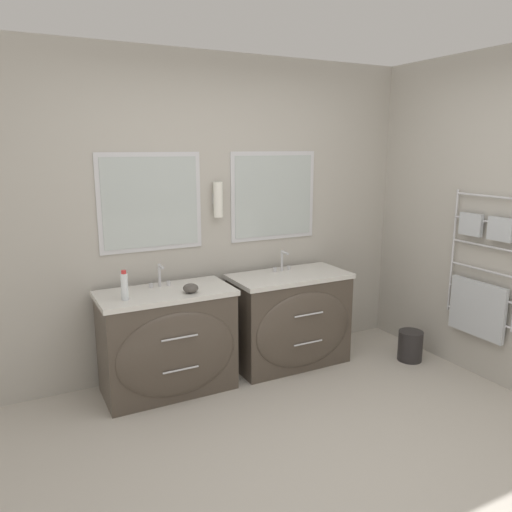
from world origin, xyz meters
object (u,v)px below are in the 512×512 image
Objects in this scene: vanity_left at (169,341)px; amenity_bowl at (191,288)px; toiletry_bottle at (124,286)px; waste_bin at (410,345)px; vanity_right at (291,319)px.

vanity_left is 0.47m from amenity_bowl.
waste_bin is at bearing -8.92° from toiletry_bottle.
toiletry_bottle is (-0.32, -0.05, 0.49)m from vanity_left.
toiletry_bottle reaches higher than vanity_right.
vanity_right is (1.09, 0.00, 0.00)m from vanity_left.
vanity_right is at bearing 156.47° from waste_bin.
toiletry_bottle is 0.48m from amenity_bowl.
vanity_right is 1.50m from toiletry_bottle.
vanity_left is at bearing 9.23° from toiletry_bottle.
waste_bin is (0.98, -0.43, -0.27)m from vanity_right.
toiletry_bottle is 1.87× the size of amenity_bowl.
waste_bin is at bearing -11.64° from vanity_left.
vanity_right is 4.70× the size of toiletry_bottle.
toiletry_bottle reaches higher than amenity_bowl.
vanity_right is 1.04m from amenity_bowl.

